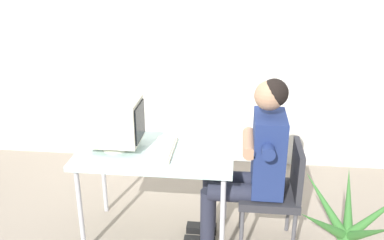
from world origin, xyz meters
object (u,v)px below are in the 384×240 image
desk (156,157)px  person_seated (253,159)px  crt_monitor (116,122)px  office_chair (277,189)px  keyboard (163,149)px

desk → person_seated: person_seated is taller
crt_monitor → office_chair: bearing=-1.7°
office_chair → keyboard: bearing=179.2°
crt_monitor → office_chair: (1.20, -0.04, -0.47)m
desk → office_chair: size_ratio=1.38×
office_chair → crt_monitor: bearing=178.3°
desk → person_seated: 0.72m
crt_monitor → office_chair: crt_monitor is taller
desk → office_chair: (0.90, -0.02, -0.20)m
crt_monitor → person_seated: person_seated is taller
person_seated → desk: bearing=178.2°
keyboard → person_seated: 0.66m
desk → office_chair: office_chair is taller
crt_monitor → keyboard: size_ratio=0.88×
desk → crt_monitor: crt_monitor is taller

